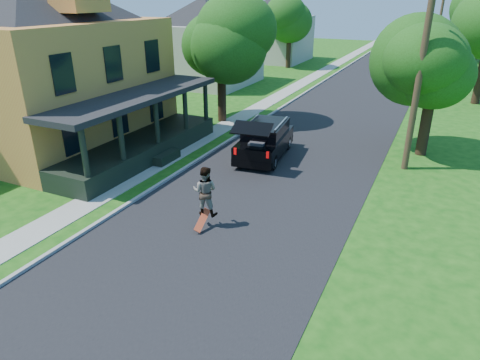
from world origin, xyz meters
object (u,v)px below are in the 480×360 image
at_px(black_suv, 265,140).
at_px(utility_pole_near, 423,57).
at_px(tree_right_near, 435,63).
at_px(skateboarder, 205,191).

distance_m(black_suv, utility_pole_near, 7.72).
height_order(black_suv, utility_pole_near, utility_pole_near).
distance_m(black_suv, tree_right_near, 8.60).
bearing_deg(skateboarder, tree_right_near, -132.27).
bearing_deg(tree_right_near, utility_pole_near, -100.98).
relative_size(skateboarder, utility_pole_near, 0.18).
xyz_separation_m(skateboarder, utility_pole_near, (5.65, 8.46, 3.69)).
bearing_deg(black_suv, tree_right_near, 22.07).
relative_size(black_suv, utility_pole_near, 0.52).
relative_size(black_suv, tree_right_near, 0.75).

